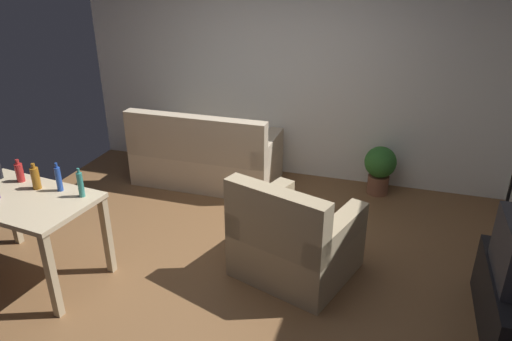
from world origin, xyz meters
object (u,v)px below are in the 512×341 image
object	(u,v)px
bottle_blue	(59,179)
bottle_tall	(81,184)
bottle_red	(20,172)
armchair	(293,241)
potted_plant	(380,167)
couch	(206,158)
desk	(22,209)
bottle_amber	(36,178)

from	to	relation	value
bottle_blue	bottle_tall	world-z (taller)	same
bottle_red	armchair	bearing A→B (deg)	10.94
bottle_tall	potted_plant	bearing A→B (deg)	46.21
armchair	bottle_red	distance (m)	2.41
bottle_tall	armchair	bearing A→B (deg)	18.00
couch	bottle_tall	distance (m)	2.10
desk	couch	bearing A→B (deg)	79.02
bottle_amber	bottle_tall	xyz separation A→B (m)	(0.45, -0.01, 0.01)
potted_plant	bottle_blue	world-z (taller)	bottle_blue
bottle_amber	armchair	bearing A→B (deg)	14.02
potted_plant	bottle_red	bearing A→B (deg)	-142.36
potted_plant	armchair	world-z (taller)	armchair
bottle_amber	couch	bearing A→B (deg)	71.99
desk	bottle_red	size ratio (longest dim) A/B	6.29
potted_plant	bottle_red	world-z (taller)	bottle_red
desk	bottle_amber	xyz separation A→B (m)	(0.03, 0.17, 0.21)
bottle_red	bottle_amber	world-z (taller)	bottle_amber
desk	bottle_tall	world-z (taller)	bottle_tall
bottle_amber	bottle_blue	size ratio (longest dim) A/B	0.91
desk	potted_plant	distance (m)	3.68
couch	armchair	size ratio (longest dim) A/B	1.50
armchair	bottle_red	size ratio (longest dim) A/B	5.54
desk	bottle_red	world-z (taller)	bottle_red
bottle_red	bottle_tall	xyz separation A→B (m)	(0.68, -0.08, 0.02)
couch	desk	xyz separation A→B (m)	(-0.68, -2.17, 0.34)
couch	potted_plant	xyz separation A→B (m)	(2.02, 0.31, 0.02)
bottle_red	bottle_tall	distance (m)	0.68
couch	bottle_tall	bearing A→B (deg)	84.21
bottle_red	bottle_tall	world-z (taller)	bottle_tall
couch	bottle_tall	world-z (taller)	bottle_tall
bottle_red	bottle_blue	bearing A→B (deg)	-6.11
potted_plant	bottle_tall	xyz separation A→B (m)	(-2.23, -2.32, 0.54)
desk	armchair	xyz separation A→B (m)	(2.11, 0.69, -0.33)
bottle_red	bottle_blue	size ratio (longest dim) A/B	0.82
bottle_blue	potted_plant	bearing A→B (deg)	42.84
armchair	bottle_blue	bearing A→B (deg)	33.18
couch	armchair	distance (m)	2.06
couch	bottle_blue	distance (m)	2.10
couch	bottle_amber	size ratio (longest dim) A/B	7.42
bottle_amber	bottle_blue	world-z (taller)	bottle_blue
potted_plant	bottle_blue	distance (m)	3.40
desk	potted_plant	bearing A→B (deg)	49.02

